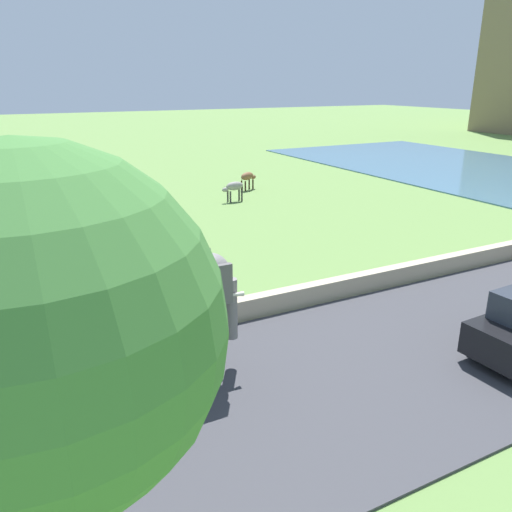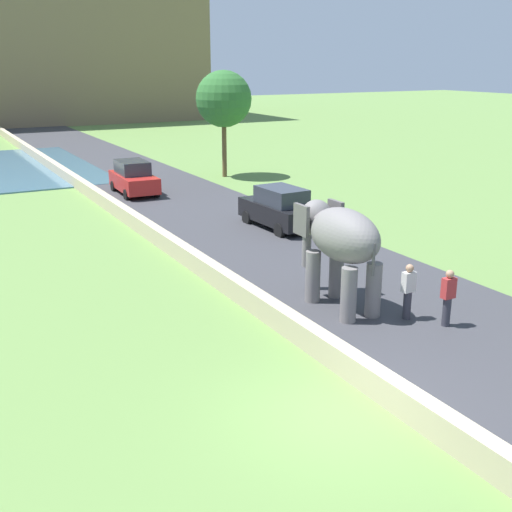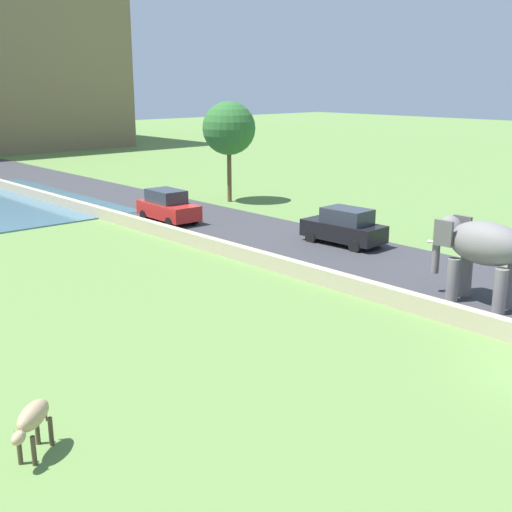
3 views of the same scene
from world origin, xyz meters
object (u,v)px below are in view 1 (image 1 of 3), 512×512
Objects in this scene: cow_tan at (89,205)px; cow_grey at (234,187)px; cow_brown at (248,177)px; person_beside_elephant at (52,429)px; person_trailing at (97,397)px; elephant at (161,303)px.

cow_grey is at bearing 95.64° from cow_tan.
cow_grey is at bearing -40.42° from cow_brown.
cow_tan and cow_brown have the same top height.
person_trailing is at bearing 124.10° from person_beside_elephant.
cow_grey and cow_tan have the same top height.
person_beside_elephant reaches higher than cow_brown.
cow_grey is 8.31m from cow_tan.
cow_tan is 0.92× the size of cow_brown.
person_trailing is (1.13, -1.71, -1.16)m from elephant.
cow_brown is at bearing 146.38° from person_trailing.
elephant reaches higher than cow_brown.
elephant is 2.48× the size of cow_brown.
person_beside_elephant is 17.59m from cow_tan.
person_trailing reaches higher than cow_tan.
cow_grey is (-16.29, 9.39, -1.20)m from elephant.
person_beside_elephant is 1.06m from person_trailing.
cow_grey is (-17.42, 11.10, -0.04)m from person_trailing.
cow_grey is at bearing 150.03° from elephant.
elephant is 18.84m from cow_grey.
elephant is at bearing -4.16° from cow_tan.
cow_brown is (-20.58, 14.16, -0.04)m from person_beside_elephant.
person_trailing is 1.16× the size of cow_brown.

